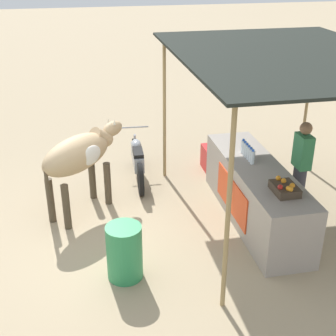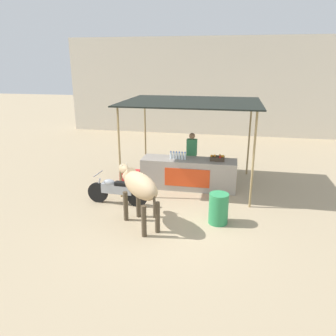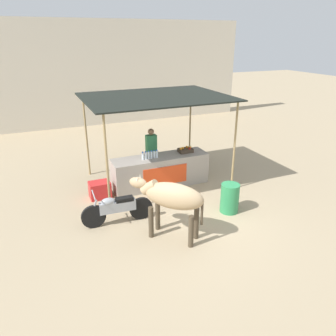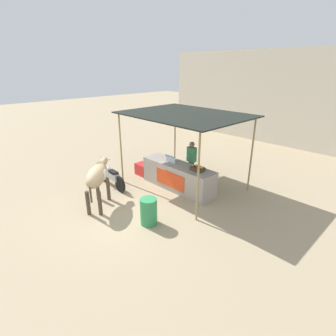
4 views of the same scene
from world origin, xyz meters
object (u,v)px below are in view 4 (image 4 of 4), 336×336
(fruit_crate, at_px, (198,169))
(motorcycle_parked, at_px, (111,176))
(vendor_behind_counter, at_px, (191,162))
(water_barrel, at_px, (149,211))
(stall_counter, at_px, (178,176))
(cooler_box, at_px, (143,169))
(cow, at_px, (98,176))

(fruit_crate, relative_size, motorcycle_parked, 0.24)
(fruit_crate, relative_size, vendor_behind_counter, 0.27)
(water_barrel, bearing_deg, vendor_behind_counter, 109.54)
(stall_counter, distance_m, cooler_box, 1.95)
(fruit_crate, bearing_deg, motorcycle_parked, -147.65)
(vendor_behind_counter, relative_size, motorcycle_parked, 0.92)
(water_barrel, distance_m, cow, 2.07)
(stall_counter, distance_m, vendor_behind_counter, 0.84)
(stall_counter, bearing_deg, fruit_crate, 3.28)
(stall_counter, relative_size, fruit_crate, 6.82)
(vendor_behind_counter, relative_size, cow, 1.05)
(vendor_behind_counter, height_order, cooler_box, vendor_behind_counter)
(fruit_crate, relative_size, cow, 0.28)
(water_barrel, xyz_separation_m, motorcycle_parked, (-2.91, 0.60, 0.03))
(vendor_behind_counter, xyz_separation_m, cooler_box, (-1.92, -0.85, -0.61))
(motorcycle_parked, bearing_deg, water_barrel, -11.58)
(cow, bearing_deg, fruit_crate, 58.31)
(stall_counter, relative_size, cooler_box, 5.00)
(water_barrel, height_order, motorcycle_parked, motorcycle_parked)
(fruit_crate, bearing_deg, stall_counter, -176.72)
(stall_counter, height_order, water_barrel, stall_counter)
(cow, bearing_deg, cooler_box, 112.33)
(cooler_box, xyz_separation_m, cow, (1.09, -2.66, 0.79))
(cooler_box, bearing_deg, fruit_crate, 3.01)
(vendor_behind_counter, distance_m, cooler_box, 2.19)
(fruit_crate, xyz_separation_m, cooler_box, (-2.82, -0.15, -0.79))
(stall_counter, distance_m, cow, 2.93)
(vendor_behind_counter, bearing_deg, cooler_box, -156.14)
(water_barrel, height_order, cow, cow)
(fruit_crate, relative_size, water_barrel, 0.55)
(stall_counter, bearing_deg, water_barrel, -64.94)
(cooler_box, relative_size, motorcycle_parked, 0.33)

